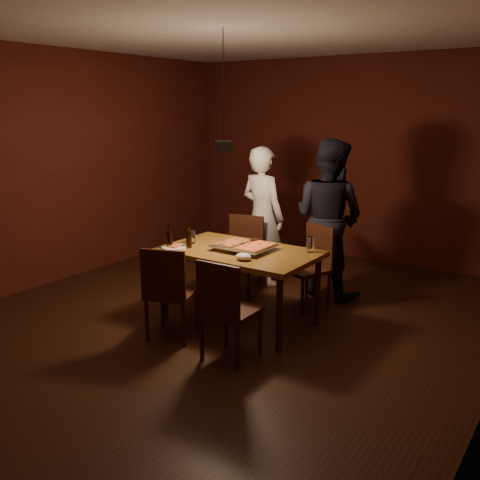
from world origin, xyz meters
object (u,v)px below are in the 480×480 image
Objects in this scene: chair_near_left at (168,285)px; pizza_tray at (244,247)px; chair_far_right at (312,259)px; plate_slice at (174,247)px; chair_far_left at (243,247)px; beer_bottle_b at (189,236)px; chair_near_right at (225,302)px; beer_bottle_a at (169,236)px; diner_white at (262,217)px; pendant_lamp at (224,145)px; dining_table at (240,257)px; diner_dark at (328,218)px.

chair_near_left reaches higher than pizza_tray.
chair_far_right is 2.24× the size of plate_slice.
chair_far_left is 2.22× the size of beer_bottle_b.
chair_far_right is at bearing 89.04° from chair_near_right.
chair_near_right is 1.17m from beer_bottle_a.
chair_far_right is (0.88, 0.01, 0.00)m from chair_far_left.
chair_near_right is at bearing -24.46° from beer_bottle_a.
diner_white is 1.52× the size of pendant_lamp.
dining_table is 0.55m from beer_bottle_b.
diner_white is (0.16, 1.49, -0.03)m from beer_bottle_a.
chair_far_left is (-0.49, 0.77, -0.14)m from dining_table.
diner_dark is at bearing 75.84° from pizza_tray.
chair_far_right is at bearing 105.46° from diner_dark.
beer_bottle_a is at bearing 94.62° from diner_white.
chair_near_left is 1.10× the size of chair_near_right.
diner_dark is at bearing -160.63° from diner_white.
chair_far_left reaches higher than plate_slice.
chair_far_left is at bearing 78.05° from chair_near_left.
diner_white is (-0.86, 0.38, 0.30)m from chair_far_right.
diner_white is (0.00, 1.37, -0.03)m from beer_bottle_b.
chair_near_left is 2.25× the size of beer_bottle_a.
chair_near_right is 1.52m from pendant_lamp.
plate_slice is at bearing 104.79° from chair_near_left.
dining_table is 2.73× the size of chair_far_right.
beer_bottle_a is at bearing 154.44° from chair_near_right.
diner_white is (-0.50, 1.14, 0.06)m from pizza_tray.
chair_far_left is 1.03× the size of chair_near_right.
beer_bottle_a is 0.13× the size of diner_dark.
pendant_lamp is (-0.53, -0.85, 1.22)m from chair_far_right.
beer_bottle_b is at bearing 70.41° from diner_dark.
diner_white is at bearing 112.82° from chair_near_right.
chair_near_left and chair_near_right have the same top height.
chair_far_right is at bearing 166.89° from diner_white.
diner_dark reaches higher than plate_slice.
diner_dark reaches higher than dining_table.
beer_bottle_b is at bearing 36.51° from beer_bottle_a.
chair_near_left is at bearing -111.75° from dining_table.
chair_far_left is 0.94m from pizza_tray.
chair_near_right is 2.04× the size of beer_bottle_a.
diner_white reaches higher than beer_bottle_b.
chair_near_right is 0.92m from pizza_tray.
plate_slice is at bearing 152.99° from chair_near_right.
pendant_lamp is at bearing 57.24° from chair_near_left.
diner_white is at bearing 17.41° from diner_dark.
diner_white is 1.58m from pendant_lamp.
beer_bottle_b is (-0.50, -0.23, 0.09)m from pizza_tray.
dining_table is at bearing 110.23° from chair_far_left.
diner_white reaches higher than chair_far_left.
pendant_lamp is (-0.47, -1.36, 0.87)m from diner_dark.
beer_bottle_b is (-0.86, -0.99, 0.33)m from chair_far_right.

